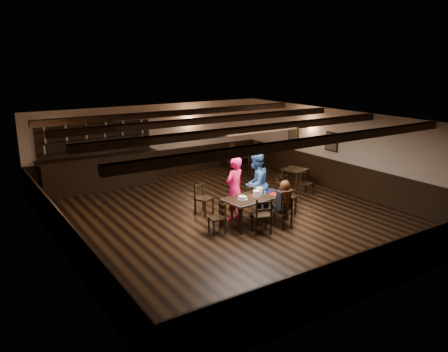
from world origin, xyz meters
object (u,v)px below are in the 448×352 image
dining_table (255,199)px  woman_pink (234,189)px  bar_counter (99,168)px  chair_near_right (285,211)px  chair_near_left (263,213)px  man_blue (256,184)px  cake (242,198)px

dining_table → woman_pink: woman_pink is taller
bar_counter → chair_near_right: bearing=-65.3°
chair_near_right → chair_near_left: bearing=178.5°
man_blue → cake: man_blue is taller
chair_near_left → bar_counter: bearing=109.0°
chair_near_right → bar_counter: size_ratio=0.20×
chair_near_left → cake: size_ratio=3.58×
chair_near_left → bar_counter: bar_counter is taller
dining_table → bar_counter: 6.02m
cake → man_blue: bearing=31.9°
bar_counter → dining_table: bearing=-66.1°
chair_near_left → man_blue: man_blue is taller
cake → chair_near_left: bearing=-79.3°
chair_near_right → woman_pink: (-0.74, 1.25, 0.41)m
bar_counter → chair_near_left: bearing=-71.0°
chair_near_left → cake: 0.74m
chair_near_left → woman_pink: 1.27m
cake → bar_counter: 5.87m
woman_pink → cake: size_ratio=6.61×
man_blue → bar_counter: (-2.82, 5.01, -0.18)m
dining_table → man_blue: man_blue is taller
dining_table → woman_pink: bearing=120.4°
chair_near_left → woman_pink: woman_pink is taller
woman_pink → cake: 0.56m
dining_table → woman_pink: (-0.31, 0.53, 0.20)m
chair_near_left → cake: bearing=100.7°
dining_table → man_blue: size_ratio=1.01×
chair_near_right → man_blue: (-0.05, 1.21, 0.44)m
chair_near_left → man_blue: 1.42m
dining_table → chair_near_right: chair_near_right is taller
chair_near_right → man_blue: size_ratio=0.44×
woman_pink → cake: woman_pink is taller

